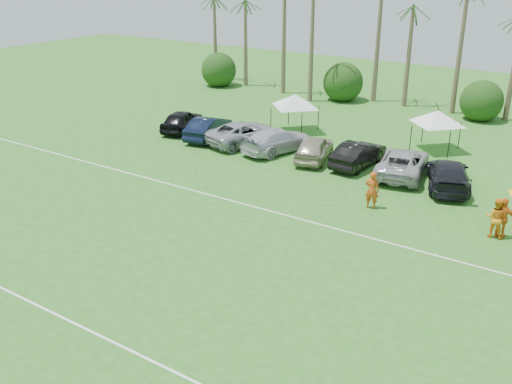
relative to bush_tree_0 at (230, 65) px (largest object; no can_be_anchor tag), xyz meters
The scene contains 21 objects.
ground 43.42m from the bush_tree_0, 64.03° to the right, with size 120.00×120.00×0.00m, color #2D6A1F.
field_lines 36.40m from the bush_tree_0, 58.50° to the right, with size 80.00×12.10×0.01m.
palm_tree_0 6.50m from the bush_tree_0, 161.57° to the right, with size 2.40×2.40×8.90m.
palm_tree_4 16.07m from the bush_tree_0, ahead, with size 2.40×2.40×8.90m.
palm_tree_5 20.12m from the bush_tree_0, ahead, with size 2.40×2.40×9.90m.
bush_tree_0 is the anchor object (origin of this frame).
bush_tree_1 13.00m from the bush_tree_0, ahead, with size 4.00×4.00×4.00m.
bush_tree_2 25.00m from the bush_tree_0, ahead, with size 4.00×4.00×4.00m.
sideline_player_a 32.80m from the bush_tree_0, 41.57° to the right, with size 0.72×0.48×1.99m, color #CA4A16.
sideline_player_b 37.52m from the bush_tree_0, 35.39° to the right, with size 0.94×0.74×1.94m, color orange.
sideline_player_c 37.71m from the bush_tree_0, 35.04° to the right, with size 1.15×0.48×1.95m, color orange.
canopy_tent_left 18.58m from the bush_tree_0, 39.50° to the right, with size 3.99×3.99×3.23m.
canopy_tent_right 26.55m from the bush_tree_0, 23.38° to the right, with size 3.91×3.91×3.16m.
parked_car_0 17.84m from the bush_tree_0, 66.00° to the right, with size 1.84×4.57×1.56m, color black.
parked_car_1 19.56m from the bush_tree_0, 58.98° to the right, with size 1.65×4.73×1.56m, color black.
parked_car_2 20.87m from the bush_tree_0, 51.80° to the right, with size 2.59×5.61×1.56m, color #A1A2A8.
parked_car_3 22.84m from the bush_tree_0, 46.47° to the right, with size 2.18×5.37×1.56m, color #BAB9C0.
parked_car_4 24.99m from the bush_tree_0, 42.04° to the right, with size 1.84×4.57×1.56m, color tan.
parked_car_5 26.86m from the bush_tree_0, 37.27° to the right, with size 1.65×4.73×1.56m, color black.
parked_car_6 29.19m from the bush_tree_0, 33.99° to the right, with size 2.59×5.61×1.56m, color #ABABAB.
parked_car_7 31.80m from the bush_tree_0, 31.80° to the right, with size 2.18×5.37×1.56m, color black.
Camera 1 is at (15.37, -8.58, 12.08)m, focal length 40.00 mm.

